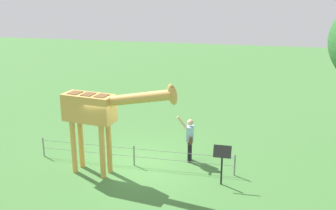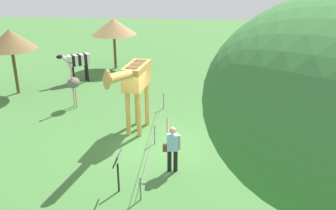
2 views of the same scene
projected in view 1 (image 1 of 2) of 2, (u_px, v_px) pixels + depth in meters
The scene contains 5 objects.
ground_plane at pixel (134, 166), 14.17m from camera, with size 60.00×60.00×0.00m, color #427538.
giraffe at pixel (98, 112), 12.99m from camera, with size 3.98×1.07×3.38m.
visitor at pixel (190, 138), 14.33m from camera, with size 0.59×0.58×1.74m.
info_sign at pixel (222, 157), 12.64m from camera, with size 0.56×0.21×1.32m.
wire_fence at pixel (134, 155), 14.13m from camera, with size 7.05×0.05×0.75m.
Camera 1 is at (4.06, -12.34, 6.18)m, focal length 43.11 mm.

